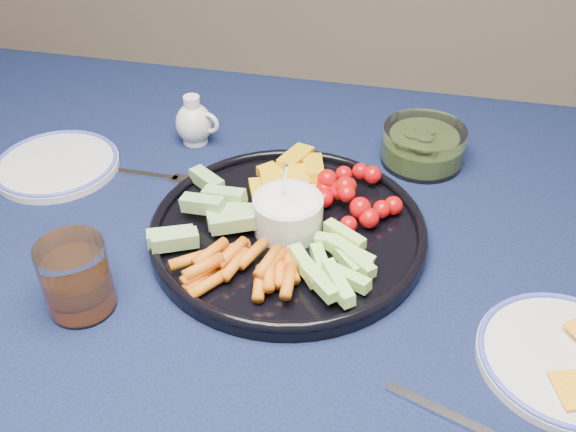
% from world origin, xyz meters
% --- Properties ---
extents(dining_table, '(1.67, 1.07, 0.75)m').
position_xyz_m(dining_table, '(0.00, 0.00, 0.66)').
color(dining_table, '#452E17').
rests_on(dining_table, ground).
extents(crudite_platter, '(0.40, 0.40, 0.13)m').
position_xyz_m(crudite_platter, '(0.07, 0.03, 0.77)').
color(crudite_platter, black).
rests_on(crudite_platter, dining_table).
extents(creamer_pitcher, '(0.08, 0.06, 0.09)m').
position_xyz_m(creamer_pitcher, '(-0.14, 0.25, 0.78)').
color(creamer_pitcher, silver).
rests_on(creamer_pitcher, dining_table).
extents(pickle_bowl, '(0.14, 0.14, 0.06)m').
position_xyz_m(pickle_bowl, '(0.25, 0.27, 0.77)').
color(pickle_bowl, silver).
rests_on(pickle_bowl, dining_table).
extents(cheese_plate, '(0.21, 0.21, 0.02)m').
position_xyz_m(cheese_plate, '(0.44, -0.12, 0.76)').
color(cheese_plate, silver).
rests_on(cheese_plate, dining_table).
extents(juice_tumbler, '(0.08, 0.08, 0.10)m').
position_xyz_m(juice_tumbler, '(-0.15, -0.16, 0.79)').
color(juice_tumbler, silver).
rests_on(juice_tumbler, dining_table).
extents(fork_left, '(0.19, 0.03, 0.00)m').
position_xyz_m(fork_left, '(-0.18, 0.13, 0.75)').
color(fork_left, silver).
rests_on(fork_left, dining_table).
extents(fork_right, '(0.18, 0.08, 0.00)m').
position_xyz_m(fork_right, '(0.35, -0.24, 0.75)').
color(fork_right, silver).
rests_on(fork_right, dining_table).
extents(side_plate_extra, '(0.20, 0.20, 0.02)m').
position_xyz_m(side_plate_extra, '(-0.34, 0.12, 0.75)').
color(side_plate_extra, silver).
rests_on(side_plate_extra, dining_table).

